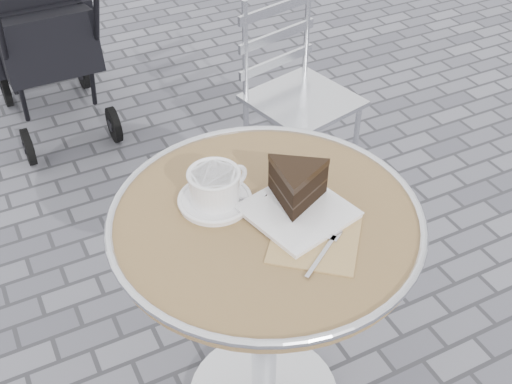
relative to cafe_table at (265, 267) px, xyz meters
name	(u,v)px	position (x,y,z in m)	size (l,w,h in m)	color
cafe_table	(265,267)	(0.00, 0.00, 0.00)	(0.72, 0.72, 0.74)	silver
cappuccino_set	(215,189)	(-0.08, 0.10, 0.20)	(0.19, 0.17, 0.09)	white
cake_plate_set	(297,191)	(0.08, -0.01, 0.22)	(0.26, 0.34, 0.11)	tan
bistro_chair	(288,73)	(0.58, 0.92, -0.07)	(0.43, 0.43, 0.80)	silver
baby_stroller	(39,34)	(-0.18, 1.83, -0.14)	(0.44, 0.90, 0.94)	black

